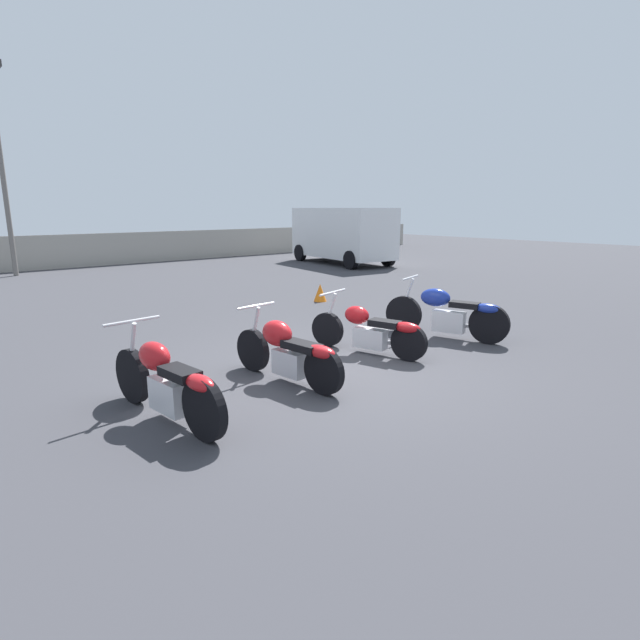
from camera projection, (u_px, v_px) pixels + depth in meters
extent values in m
plane|color=#38383D|center=(339.00, 369.00, 7.13)|extent=(60.00, 60.00, 0.00)
cube|color=#9E998E|center=(54.00, 252.00, 18.67)|extent=(40.00, 0.04, 1.28)
cylinder|color=slate|center=(3.00, 175.00, 16.26)|extent=(0.16, 0.16, 6.60)
cylinder|color=black|center=(133.00, 376.00, 5.86)|extent=(0.17, 0.66, 0.65)
cylinder|color=black|center=(204.00, 409.00, 4.88)|extent=(0.17, 0.66, 0.65)
cube|color=silver|center=(169.00, 396.00, 5.33)|extent=(0.26, 0.55, 0.36)
ellipsoid|color=red|center=(154.00, 356.00, 5.41)|extent=(0.32, 0.51, 0.32)
cube|color=black|center=(180.00, 373.00, 5.09)|extent=(0.29, 0.51, 0.10)
ellipsoid|color=red|center=(200.00, 383.00, 4.86)|extent=(0.25, 0.46, 0.16)
cylinder|color=silver|center=(132.00, 321.00, 5.65)|extent=(0.67, 0.11, 0.04)
cylinder|color=silver|center=(132.00, 349.00, 5.75)|extent=(0.08, 0.26, 0.66)
cylinder|color=silver|center=(187.00, 402.00, 5.33)|extent=(0.15, 0.69, 0.07)
cylinder|color=black|center=(253.00, 350.00, 7.02)|extent=(0.16, 0.60, 0.60)
cylinder|color=black|center=(324.00, 371.00, 6.11)|extent=(0.16, 0.60, 0.60)
cube|color=silver|center=(289.00, 363.00, 6.52)|extent=(0.25, 0.51, 0.33)
ellipsoid|color=red|center=(277.00, 333.00, 6.60)|extent=(0.35, 0.52, 0.35)
cube|color=black|center=(302.00, 346.00, 6.31)|extent=(0.30, 0.58, 0.10)
ellipsoid|color=red|center=(321.00, 352.00, 6.09)|extent=(0.25, 0.46, 0.16)
cylinder|color=silver|center=(256.00, 306.00, 6.81)|extent=(0.64, 0.10, 0.04)
cylinder|color=silver|center=(255.00, 328.00, 6.91)|extent=(0.08, 0.25, 0.63)
cylinder|color=silver|center=(303.00, 368.00, 6.53)|extent=(0.13, 0.59, 0.07)
cylinder|color=black|center=(327.00, 329.00, 8.27)|extent=(0.24, 0.57, 0.57)
cylinder|color=black|center=(409.00, 343.00, 7.46)|extent=(0.24, 0.57, 0.57)
cube|color=silver|center=(370.00, 338.00, 7.83)|extent=(0.33, 0.56, 0.31)
ellipsoid|color=#AD1419|center=(357.00, 315.00, 7.89)|extent=(0.35, 0.47, 0.29)
cube|color=black|center=(385.00, 323.00, 7.63)|extent=(0.36, 0.53, 0.10)
ellipsoid|color=#AD1419|center=(406.00, 327.00, 7.44)|extent=(0.31, 0.48, 0.16)
cylinder|color=silver|center=(333.00, 292.00, 8.07)|extent=(0.72, 0.23, 0.04)
cylinder|color=silver|center=(330.00, 311.00, 8.17)|extent=(0.11, 0.25, 0.62)
cylinder|color=silver|center=(382.00, 341.00, 7.86)|extent=(0.25, 0.71, 0.07)
cylinder|color=black|center=(404.00, 314.00, 9.20)|extent=(0.30, 0.67, 0.67)
cylinder|color=black|center=(489.00, 324.00, 8.40)|extent=(0.30, 0.67, 0.67)
cube|color=silver|center=(449.00, 321.00, 8.76)|extent=(0.36, 0.59, 0.37)
ellipsoid|color=navy|center=(435.00, 297.00, 8.81)|extent=(0.42, 0.59, 0.32)
cube|color=black|center=(465.00, 305.00, 8.56)|extent=(0.38, 0.54, 0.10)
ellipsoid|color=navy|center=(487.00, 308.00, 8.36)|extent=(0.32, 0.48, 0.16)
cylinder|color=silver|center=(410.00, 278.00, 9.00)|extent=(0.70, 0.25, 0.04)
cylinder|color=silver|center=(407.00, 296.00, 9.10)|extent=(0.12, 0.26, 0.67)
cylinder|color=silver|center=(459.00, 325.00, 8.80)|extent=(0.27, 0.67, 0.07)
cube|color=white|center=(342.00, 233.00, 20.45)|extent=(2.55, 5.10, 1.97)
cube|color=black|center=(311.00, 220.00, 22.33)|extent=(1.72, 0.26, 0.59)
cylinder|color=black|center=(300.00, 253.00, 21.67)|extent=(0.31, 0.72, 0.70)
cylinder|color=black|center=(335.00, 251.00, 22.64)|extent=(0.31, 0.72, 0.70)
cylinder|color=black|center=(351.00, 260.00, 18.66)|extent=(0.31, 0.72, 0.70)
cylinder|color=black|center=(388.00, 257.00, 19.62)|extent=(0.31, 0.72, 0.70)
cone|color=orange|center=(320.00, 293.00, 12.27)|extent=(0.32, 0.32, 0.43)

